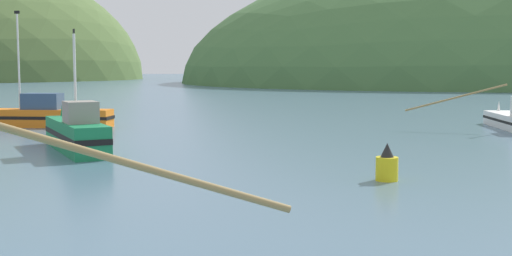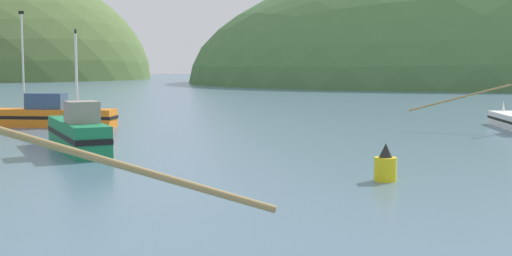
{
  "view_description": "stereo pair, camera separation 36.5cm",
  "coord_description": "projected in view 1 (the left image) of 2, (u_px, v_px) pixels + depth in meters",
  "views": [
    {
      "loc": [
        -8.61,
        -2.88,
        4.05
      ],
      "look_at": [
        -6.09,
        24.46,
        1.4
      ],
      "focal_mm": 45.85,
      "sensor_mm": 36.0,
      "label": 1
    },
    {
      "loc": [
        -8.25,
        -2.91,
        4.05
      ],
      "look_at": [
        -6.09,
        24.46,
        1.4
      ],
      "focal_mm": 45.85,
      "sensor_mm": 36.0,
      "label": 2
    }
  ],
  "objects": [
    {
      "name": "fishing_boat_green",
      "position": [
        76.0,
        133.0,
        30.71
      ],
      "size": [
        4.24,
        7.63,
        5.72
      ],
      "rotation": [
        0.0,
        0.0,
        1.94
      ],
      "color": "#197A47",
      "rests_on": "ground"
    },
    {
      "name": "fishing_boat_orange",
      "position": [
        34.0,
        116.0,
        42.84
      ],
      "size": [
        10.69,
        3.65,
        7.56
      ],
      "rotation": [
        0.0,
        0.0,
        2.95
      ],
      "color": "orange",
      "rests_on": "ground"
    },
    {
      "name": "channel_buoy",
      "position": [
        387.0,
        166.0,
        22.91
      ],
      "size": [
        0.78,
        0.78,
        1.34
      ],
      "color": "yellow",
      "rests_on": "ground"
    },
    {
      "name": "hill_mid_left",
      "position": [
        492.0,
        82.0,
        151.98
      ],
      "size": [
        143.66,
        114.93,
        56.9
      ],
      "primitive_type": "ellipsoid",
      "color": "#47703D",
      "rests_on": "ground"
    }
  ]
}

